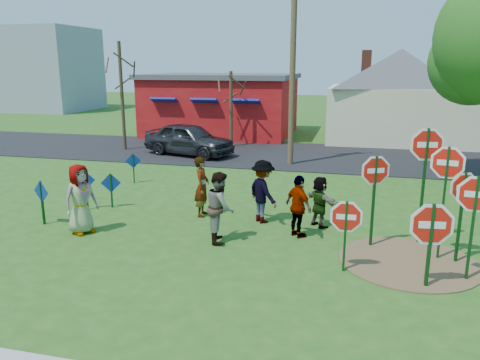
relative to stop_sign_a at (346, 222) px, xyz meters
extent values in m
plane|color=#245117|center=(-3.04, 1.84, -1.16)|extent=(120.00, 120.00, 0.00)
cube|color=black|center=(-3.04, 13.34, -1.14)|extent=(120.00, 7.50, 0.04)
cylinder|color=brown|center=(1.46, 0.84, -1.15)|extent=(3.20, 3.20, 0.03)
cube|color=maroon|center=(-8.54, 19.84, 0.64)|extent=(9.00, 7.00, 3.60)
cube|color=#4C4C51|center=(-8.54, 19.84, 2.59)|extent=(9.40, 7.40, 0.30)
cube|color=navy|center=(-11.04, 16.24, 1.24)|extent=(1.60, 0.78, 0.45)
cube|color=navy|center=(-8.54, 16.24, 1.24)|extent=(1.60, 0.78, 0.45)
cube|color=navy|center=(-6.04, 16.24, 1.24)|extent=(1.60, 0.78, 0.45)
cube|color=beige|center=(2.46, 19.84, 0.44)|extent=(8.00, 7.00, 3.20)
pyramid|color=#4C4C51|center=(2.46, 19.84, 4.24)|extent=(9.40, 9.40, 2.20)
cube|color=brown|center=(0.46, 18.84, 3.44)|extent=(0.55, 0.55, 1.40)
cube|color=brown|center=(4.46, 20.84, 3.44)|extent=(0.55, 0.55, 1.40)
cube|color=#8C939E|center=(-31.04, 31.84, 2.84)|extent=(10.00, 8.00, 8.00)
cube|color=#103E17|center=(0.00, 0.00, -0.35)|extent=(0.05, 0.07, 1.62)
cylinder|color=white|center=(0.00, 0.00, 0.11)|extent=(0.97, 0.05, 0.97)
cylinder|color=red|center=(0.00, 0.00, 0.11)|extent=(0.83, 0.05, 0.83)
cube|color=white|center=(0.00, 0.00, 0.11)|extent=(0.42, 0.02, 0.12)
cube|color=#103E17|center=(1.82, 2.20, 0.33)|extent=(0.07, 0.08, 2.99)
cylinder|color=white|center=(1.82, 2.20, 1.42)|extent=(1.11, 0.21, 1.12)
cylinder|color=red|center=(1.82, 2.20, 1.42)|extent=(0.96, 0.19, 0.97)
cube|color=white|center=(1.82, 2.20, 1.42)|extent=(0.49, 0.09, 0.14)
cylinder|color=gold|center=(1.82, 2.20, 1.42)|extent=(1.11, 0.21, 1.12)
cube|color=#103E17|center=(2.16, 1.23, 0.19)|extent=(0.07, 0.08, 2.71)
cylinder|color=white|center=(2.16, 1.23, 1.18)|extent=(1.00, 0.24, 1.02)
cylinder|color=red|center=(2.16, 1.23, 1.18)|extent=(0.87, 0.21, 0.88)
cube|color=white|center=(2.16, 1.23, 1.18)|extent=(0.44, 0.10, 0.13)
cube|color=#103E17|center=(2.53, 1.10, -0.08)|extent=(0.07, 0.08, 2.16)
cylinder|color=white|center=(2.53, 1.10, 0.66)|extent=(0.86, 0.40, 0.93)
cylinder|color=red|center=(2.53, 1.10, 0.66)|extent=(0.74, 0.35, 0.81)
cube|color=white|center=(2.53, 1.10, 0.66)|extent=(0.38, 0.18, 0.12)
cylinder|color=gold|center=(2.53, 1.10, 0.66)|extent=(0.85, 0.40, 0.93)
cube|color=#103E17|center=(1.70, -0.38, -0.26)|extent=(0.07, 0.09, 1.80)
cylinder|color=white|center=(1.70, -0.38, 0.20)|extent=(1.19, 0.18, 1.20)
cylinder|color=red|center=(1.70, -0.38, 0.20)|extent=(1.03, 0.16, 1.04)
cube|color=white|center=(1.70, -0.38, 0.20)|extent=(0.52, 0.08, 0.15)
cube|color=#103E17|center=(2.58, 0.18, -0.02)|extent=(0.06, 0.07, 2.29)
cylinder|color=white|center=(2.58, 0.18, 0.75)|extent=(1.05, 0.10, 1.05)
cylinder|color=red|center=(2.58, 0.18, 0.75)|extent=(0.91, 0.09, 0.91)
cube|color=white|center=(2.58, 0.18, 0.75)|extent=(0.46, 0.04, 0.13)
cylinder|color=gold|center=(2.58, 0.18, 0.75)|extent=(1.05, 0.09, 1.05)
cube|color=#103E17|center=(0.62, 1.67, 0.01)|extent=(0.08, 0.08, 2.34)
cylinder|color=white|center=(0.62, 1.67, 0.81)|extent=(0.92, 0.42, 1.00)
cylinder|color=red|center=(0.62, 1.67, 0.81)|extent=(0.80, 0.37, 0.86)
cube|color=white|center=(0.62, 1.67, 0.81)|extent=(0.40, 0.18, 0.12)
cube|color=#103E17|center=(-8.51, 1.12, -0.52)|extent=(0.07, 0.07, 1.28)
cube|color=navy|center=(-8.51, 1.12, -0.19)|extent=(0.61, 0.23, 0.64)
cube|color=#103E17|center=(-8.07, 2.70, -0.55)|extent=(0.06, 0.07, 1.23)
cube|color=navy|center=(-8.07, 2.70, -0.20)|extent=(0.55, 0.22, 0.58)
cube|color=#103E17|center=(-7.42, 3.08, -0.60)|extent=(0.07, 0.07, 1.12)
cube|color=navy|center=(-7.42, 3.08, -0.34)|extent=(0.61, 0.21, 0.64)
cube|color=#103E17|center=(-8.19, 6.20, -0.58)|extent=(0.07, 0.07, 1.16)
cube|color=navy|center=(-8.19, 6.20, -0.28)|extent=(0.53, 0.29, 0.59)
imported|color=#414182|center=(-7.04, 0.77, -0.20)|extent=(0.97, 1.11, 1.92)
imported|color=#2C8069|center=(-4.32, 2.99, -0.25)|extent=(0.50, 0.70, 1.83)
imported|color=brown|center=(-3.19, 1.10, -0.24)|extent=(0.95, 1.08, 1.85)
imported|color=#313136|center=(-2.42, 2.85, -0.24)|extent=(1.32, 1.33, 1.84)
imported|color=#442751|center=(-1.26, 1.89, -0.32)|extent=(0.99, 0.99, 1.69)
imported|color=#1D4827|center=(-0.78, 2.86, -0.43)|extent=(1.25, 1.28, 1.46)
imported|color=#2E2E34|center=(-8.04, 12.05, -0.32)|extent=(5.06, 3.16, 1.61)
cylinder|color=#4C3823|center=(-2.76, 11.08, 3.01)|extent=(0.26, 0.26, 8.33)
sphere|color=#1D5416|center=(4.42, 10.68, 3.43)|extent=(3.39, 3.39, 3.39)
cylinder|color=#382819|center=(-11.96, 12.71, 1.67)|extent=(0.18, 0.18, 5.66)
cylinder|color=#382819|center=(-6.65, 15.07, 0.91)|extent=(0.18, 0.18, 4.15)
camera|label=1|loc=(0.09, -9.98, 3.35)|focal=35.00mm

